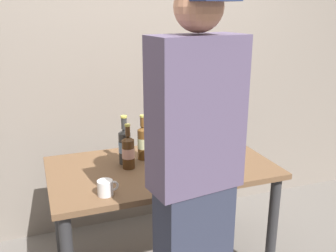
# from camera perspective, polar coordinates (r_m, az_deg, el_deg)

# --- Properties ---
(desk) EXTENTS (1.37, 0.78, 0.75)m
(desk) POSITION_cam_1_polar(r_m,az_deg,el_deg) (2.43, -1.03, -8.20)
(desk) COLOR brown
(desk) RESTS_ON ground
(laptop) EXTENTS (0.38, 0.34, 0.23)m
(laptop) POSITION_cam_1_polar(r_m,az_deg,el_deg) (2.50, 5.55, -3.53)
(laptop) COLOR #B7BABC
(laptop) RESTS_ON desk
(beer_bottle_amber) EXTENTS (0.08, 0.08, 0.28)m
(beer_bottle_amber) POSITION_cam_1_polar(r_m,az_deg,el_deg) (2.31, -5.95, -3.79)
(beer_bottle_amber) COLOR #472B14
(beer_bottle_amber) RESTS_ON desk
(beer_bottle_brown) EXTENTS (0.08, 0.08, 0.31)m
(beer_bottle_brown) POSITION_cam_1_polar(r_m,az_deg,el_deg) (2.38, -6.48, -2.84)
(beer_bottle_brown) COLOR #333333
(beer_bottle_brown) RESTS_ON desk
(beer_bottle_green) EXTENTS (0.07, 0.07, 0.29)m
(beer_bottle_green) POSITION_cam_1_polar(r_m,az_deg,el_deg) (2.44, -3.79, -2.38)
(beer_bottle_green) COLOR brown
(beer_bottle_green) RESTS_ON desk
(person_figure) EXTENTS (0.43, 0.30, 1.82)m
(person_figure) POSITION_cam_1_polar(r_m,az_deg,el_deg) (1.73, 4.01, -8.20)
(person_figure) COLOR #2D3347
(person_figure) RESTS_ON ground
(coffee_mug) EXTENTS (0.11, 0.08, 0.08)m
(coffee_mug) POSITION_cam_1_polar(r_m,az_deg,el_deg) (2.03, -9.29, -9.09)
(coffee_mug) COLOR white
(coffee_mug) RESTS_ON desk
(back_wall) EXTENTS (6.00, 0.10, 2.60)m
(back_wall) POSITION_cam_1_polar(r_m,az_deg,el_deg) (2.92, -5.89, 9.63)
(back_wall) COLOR gray
(back_wall) RESTS_ON ground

